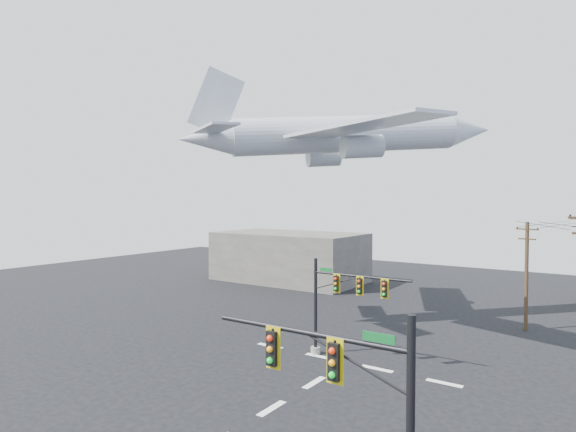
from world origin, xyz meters
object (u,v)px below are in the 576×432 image
Objects in this scene: airliner at (344,135)px; signal_mast_far at (338,303)px; signal_mast_near at (360,421)px; utility_pole_b at (526,274)px.

signal_mast_far is at bearing -112.45° from airliner.
signal_mast_near is 0.31× the size of airliner.
signal_mast_far is 0.30× the size of airliner.
utility_pole_b is at bearing -22.54° from airliner.
airliner is at bearing 115.15° from signal_mast_far.
signal_mast_near is at bearing -108.89° from airliner.
utility_pole_b is (8.92, 14.13, 0.81)m from signal_mast_far.
signal_mast_near is at bearing -59.38° from signal_mast_far.
utility_pole_b is (0.33, 28.63, 0.60)m from signal_mast_near.
signal_mast_near is 28.64m from utility_pole_b.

